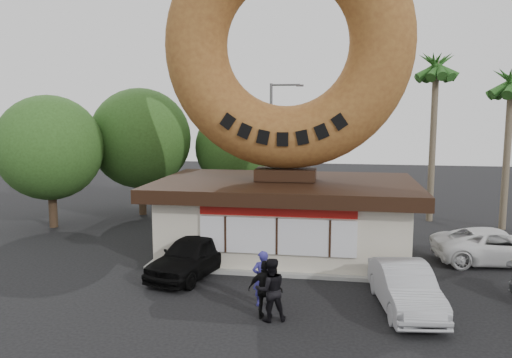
{
  "coord_description": "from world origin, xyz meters",
  "views": [
    {
      "loc": [
        2.24,
        -15.45,
        6.28
      ],
      "look_at": [
        -0.98,
        4.0,
        3.59
      ],
      "focal_mm": 35.0,
      "sensor_mm": 36.0,
      "label": 1
    }
  ],
  "objects_px": {
    "person_left": "(263,278)",
    "giant_donut": "(287,44)",
    "donut_shop": "(285,214)",
    "car_black": "(192,255)",
    "car_white": "(498,246)",
    "car_silver": "(405,287)",
    "person_right": "(266,290)",
    "street_lamp": "(273,140)",
    "person_center": "(271,290)"
  },
  "relations": [
    {
      "from": "person_left",
      "to": "car_black",
      "type": "relative_size",
      "value": 0.4
    },
    {
      "from": "person_left",
      "to": "car_silver",
      "type": "relative_size",
      "value": 0.41
    },
    {
      "from": "person_left",
      "to": "person_center",
      "type": "distance_m",
      "value": 1.2
    },
    {
      "from": "street_lamp",
      "to": "car_silver",
      "type": "height_order",
      "value": "street_lamp"
    },
    {
      "from": "street_lamp",
      "to": "person_center",
      "type": "bearing_deg",
      "value": -82.78
    },
    {
      "from": "car_black",
      "to": "street_lamp",
      "type": "bearing_deg",
      "value": 99.6
    },
    {
      "from": "person_center",
      "to": "person_right",
      "type": "relative_size",
      "value": 1.07
    },
    {
      "from": "giant_donut",
      "to": "person_right",
      "type": "height_order",
      "value": "giant_donut"
    },
    {
      "from": "person_right",
      "to": "car_silver",
      "type": "distance_m",
      "value": 4.51
    },
    {
      "from": "person_left",
      "to": "car_black",
      "type": "distance_m",
      "value": 4.07
    },
    {
      "from": "donut_shop",
      "to": "car_white",
      "type": "xyz_separation_m",
      "value": [
        8.84,
        0.01,
        -1.05
      ]
    },
    {
      "from": "donut_shop",
      "to": "giant_donut",
      "type": "bearing_deg",
      "value": 90.0
    },
    {
      "from": "giant_donut",
      "to": "person_left",
      "type": "distance_m",
      "value": 10.18
    },
    {
      "from": "person_right",
      "to": "car_silver",
      "type": "relative_size",
      "value": 0.41
    },
    {
      "from": "person_center",
      "to": "car_black",
      "type": "xyz_separation_m",
      "value": [
        -3.55,
        3.71,
        -0.19
      ]
    },
    {
      "from": "giant_donut",
      "to": "car_black",
      "type": "xyz_separation_m",
      "value": [
        -3.23,
        -3.49,
        -8.31
      ]
    },
    {
      "from": "car_black",
      "to": "car_silver",
      "type": "height_order",
      "value": "car_black"
    },
    {
      "from": "street_lamp",
      "to": "car_black",
      "type": "relative_size",
      "value": 1.75
    },
    {
      "from": "donut_shop",
      "to": "person_center",
      "type": "bearing_deg",
      "value": -87.42
    },
    {
      "from": "person_left",
      "to": "giant_donut",
      "type": "bearing_deg",
      "value": -110.19
    },
    {
      "from": "person_left",
      "to": "car_white",
      "type": "bearing_deg",
      "value": -165.1
    },
    {
      "from": "person_center",
      "to": "car_black",
      "type": "height_order",
      "value": "person_center"
    },
    {
      "from": "car_silver",
      "to": "car_white",
      "type": "xyz_separation_m",
      "value": [
        4.42,
        5.67,
        -0.01
      ]
    },
    {
      "from": "car_black",
      "to": "car_white",
      "type": "height_order",
      "value": "car_black"
    },
    {
      "from": "person_center",
      "to": "person_right",
      "type": "bearing_deg",
      "value": -52.91
    },
    {
      "from": "person_left",
      "to": "car_white",
      "type": "xyz_separation_m",
      "value": [
        8.94,
        6.08,
        -0.2
      ]
    },
    {
      "from": "donut_shop",
      "to": "person_right",
      "type": "relative_size",
      "value": 6.18
    },
    {
      "from": "donut_shop",
      "to": "street_lamp",
      "type": "bearing_deg",
      "value": 100.5
    },
    {
      "from": "person_left",
      "to": "car_silver",
      "type": "height_order",
      "value": "person_left"
    },
    {
      "from": "donut_shop",
      "to": "giant_donut",
      "type": "height_order",
      "value": "giant_donut"
    },
    {
      "from": "street_lamp",
      "to": "person_left",
      "type": "height_order",
      "value": "street_lamp"
    },
    {
      "from": "donut_shop",
      "to": "car_silver",
      "type": "distance_m",
      "value": 7.26
    },
    {
      "from": "street_lamp",
      "to": "person_left",
      "type": "relative_size",
      "value": 4.37
    },
    {
      "from": "person_right",
      "to": "car_white",
      "type": "bearing_deg",
      "value": -136.53
    },
    {
      "from": "donut_shop",
      "to": "street_lamp",
      "type": "distance_m",
      "value": 10.54
    },
    {
      "from": "street_lamp",
      "to": "car_white",
      "type": "bearing_deg",
      "value": -43.08
    },
    {
      "from": "car_silver",
      "to": "person_right",
      "type": "bearing_deg",
      "value": -169.4
    },
    {
      "from": "donut_shop",
      "to": "car_silver",
      "type": "xyz_separation_m",
      "value": [
        4.43,
        -5.66,
        -1.04
      ]
    },
    {
      "from": "street_lamp",
      "to": "person_left",
      "type": "bearing_deg",
      "value": -83.75
    },
    {
      "from": "donut_shop",
      "to": "car_black",
      "type": "distance_m",
      "value": 4.84
    },
    {
      "from": "donut_shop",
      "to": "car_black",
      "type": "relative_size",
      "value": 2.46
    },
    {
      "from": "giant_donut",
      "to": "person_left",
      "type": "xyz_separation_m",
      "value": [
        -0.09,
        -6.08,
        -8.17
      ]
    },
    {
      "from": "car_silver",
      "to": "car_white",
      "type": "height_order",
      "value": "car_silver"
    },
    {
      "from": "giant_donut",
      "to": "car_silver",
      "type": "height_order",
      "value": "giant_donut"
    },
    {
      "from": "street_lamp",
      "to": "person_right",
      "type": "relative_size",
      "value": 4.42
    },
    {
      "from": "person_right",
      "to": "car_white",
      "type": "height_order",
      "value": "person_right"
    },
    {
      "from": "donut_shop",
      "to": "person_center",
      "type": "xyz_separation_m",
      "value": [
        0.32,
        -7.18,
        -0.8
      ]
    },
    {
      "from": "person_right",
      "to": "street_lamp",
      "type": "bearing_deg",
      "value": -79.02
    },
    {
      "from": "giant_donut",
      "to": "car_white",
      "type": "xyz_separation_m",
      "value": [
        8.84,
        -0.0,
        -8.37
      ]
    },
    {
      "from": "person_left",
      "to": "person_center",
      "type": "relative_size",
      "value": 0.95
    }
  ]
}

